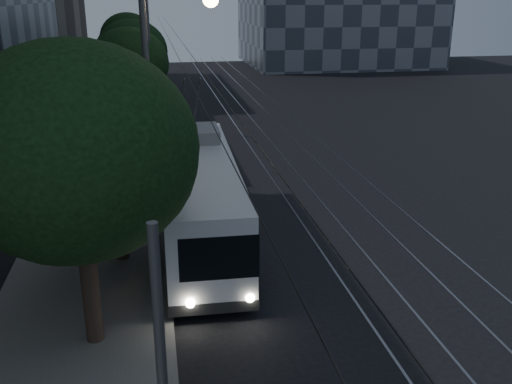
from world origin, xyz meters
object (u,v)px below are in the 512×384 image
at_px(car_white_b, 173,113).
at_px(car_white_c, 166,104).
at_px(car_white_d, 165,93).
at_px(streetlamp_far, 156,43).
at_px(pickup_silver, 177,172).
at_px(streetlamp_near, 163,109).
at_px(car_white_a, 189,142).
at_px(trolleybus, 200,196).

xyz_separation_m(car_white_b, car_white_c, (-0.37, 4.04, -0.11)).
distance_m(car_white_b, car_white_d, 9.10).
bearing_deg(streetlamp_far, car_white_d, 86.95).
height_order(pickup_silver, car_white_c, pickup_silver).
xyz_separation_m(car_white_b, streetlamp_far, (-0.91, -2.89, 4.90)).
distance_m(car_white_b, streetlamp_near, 22.90).
bearing_deg(car_white_a, pickup_silver, -91.52).
height_order(car_white_c, car_white_d, car_white_c).
relative_size(trolleybus, car_white_d, 3.01).
bearing_deg(car_white_b, car_white_d, 90.02).
bearing_deg(trolleybus, streetlamp_near, -110.49).
bearing_deg(car_white_b, streetlamp_near, -94.40).
bearing_deg(car_white_a, trolleybus, -83.80).
xyz_separation_m(trolleybus, car_white_b, (-0.15, 19.48, -0.83)).
bearing_deg(trolleybus, car_white_d, 92.62).
height_order(car_white_d, streetlamp_far, streetlamp_far).
relative_size(car_white_c, car_white_d, 1.04).
relative_size(car_white_b, streetlamp_far, 0.58).
bearing_deg(car_white_c, car_white_b, -87.97).
height_order(pickup_silver, car_white_a, pickup_silver).
height_order(car_white_a, car_white_c, car_white_a).
bearing_deg(car_white_c, trolleybus, -91.88).
xyz_separation_m(car_white_a, car_white_b, (-0.52, 8.29, 0.00)).
bearing_deg(car_white_d, pickup_silver, -83.25).
xyz_separation_m(pickup_silver, car_white_d, (0.14, 22.95, -0.15)).
bearing_deg(streetlamp_near, car_white_c, 88.52).
bearing_deg(car_white_d, streetlamp_near, -84.29).
distance_m(pickup_silver, car_white_d, 22.95).
relative_size(trolleybus, car_white_c, 2.88).
distance_m(car_white_c, streetlamp_near, 26.87).
relative_size(pickup_silver, car_white_a, 1.27).
xyz_separation_m(car_white_a, streetlamp_far, (-1.43, 5.41, 4.90)).
relative_size(car_white_c, streetlamp_near, 0.47).
relative_size(car_white_d, streetlamp_near, 0.45).
bearing_deg(car_white_c, car_white_a, -89.03).
distance_m(car_white_c, car_white_d, 5.06).
height_order(car_white_c, streetlamp_near, streetlamp_near).
relative_size(trolleybus, streetlamp_far, 1.26).
height_order(trolleybus, car_white_d, trolleybus).
xyz_separation_m(car_white_c, streetlamp_near, (-0.68, -26.45, 4.69)).
xyz_separation_m(car_white_b, streetlamp_near, (-1.05, -22.41, 4.58)).
height_order(pickup_silver, streetlamp_far, streetlamp_far).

